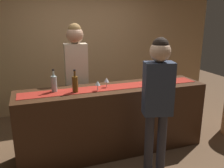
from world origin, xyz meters
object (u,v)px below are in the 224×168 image
object	(u,v)px
wine_bottle_clear	(54,84)
customer_sipping	(158,93)
wine_glass_mid_counter	(98,83)
wine_bottle_amber	(75,84)
wine_bottle_green	(162,74)
bartender	(76,68)
wine_glass_near_customer	(106,80)

from	to	relation	value
wine_bottle_clear	customer_sipping	bearing A→B (deg)	-33.35
wine_bottle_clear	wine_glass_mid_counter	distance (m)	0.56
wine_bottle_amber	wine_bottle_green	size ratio (longest dim) A/B	1.00
wine_bottle_clear	customer_sipping	xyz separation A→B (m)	(1.11, -0.73, -0.03)
wine_bottle_amber	customer_sipping	size ratio (longest dim) A/B	0.18
wine_glass_mid_counter	bartender	size ratio (longest dim) A/B	0.08
wine_bottle_amber	wine_glass_near_customer	world-z (taller)	wine_bottle_amber
wine_bottle_clear	wine_glass_mid_counter	xyz separation A→B (m)	(0.54, -0.15, -0.01)
wine_glass_mid_counter	wine_glass_near_customer	bearing A→B (deg)	36.00
wine_bottle_clear	wine_glass_near_customer	size ratio (longest dim) A/B	2.10
wine_bottle_amber	bartender	distance (m)	0.65
wine_glass_mid_counter	wine_bottle_green	bearing A→B (deg)	8.16
wine_glass_mid_counter	bartender	world-z (taller)	bartender
bartender	wine_bottle_clear	bearing A→B (deg)	55.29
wine_bottle_amber	bartender	size ratio (longest dim) A/B	0.17
wine_glass_near_customer	customer_sipping	bearing A→B (deg)	-59.82
wine_bottle_green	wine_glass_near_customer	bearing A→B (deg)	-177.82
wine_bottle_clear	wine_glass_mid_counter	size ratio (longest dim) A/B	2.10
customer_sipping	wine_bottle_clear	bearing A→B (deg)	161.05
wine_bottle_clear	wine_glass_mid_counter	bearing A→B (deg)	-15.63
customer_sipping	bartender	bearing A→B (deg)	134.03
wine_bottle_clear	wine_glass_near_customer	distance (m)	0.70
wine_glass_near_customer	customer_sipping	distance (m)	0.80
wine_bottle_clear	bartender	distance (m)	0.66
wine_bottle_green	wine_glass_mid_counter	distance (m)	1.07
wine_glass_near_customer	customer_sipping	size ratio (longest dim) A/B	0.08
wine_bottle_green	wine_bottle_clear	xyz separation A→B (m)	(-1.60, 0.00, 0.00)
wine_glass_mid_counter	wine_bottle_clear	bearing A→B (deg)	164.37
wine_bottle_green	wine_bottle_clear	distance (m)	1.60
wine_bottle_amber	bartender	xyz separation A→B (m)	(0.14, 0.64, 0.07)
bartender	customer_sipping	size ratio (longest dim) A/B	1.07
wine_bottle_green	customer_sipping	distance (m)	0.88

